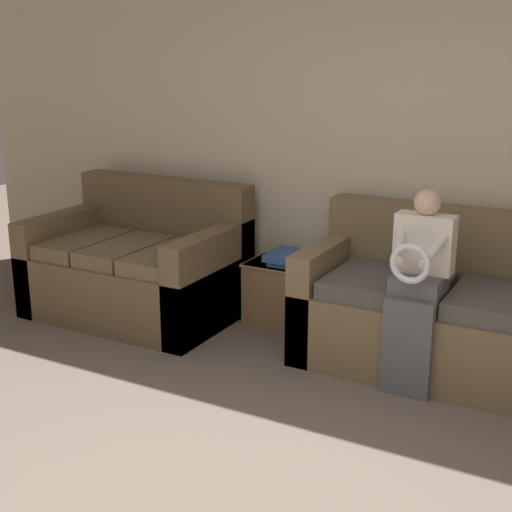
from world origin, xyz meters
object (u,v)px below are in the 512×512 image
book_stack (288,257)px  couch_side (139,269)px  child_left_seated (417,284)px  couch_main (452,316)px  side_shelf (287,292)px

book_stack → couch_side: bearing=-162.5°
child_left_seated → couch_side: bearing=173.9°
couch_main → book_stack: (-1.24, 0.21, 0.15)m
couch_side → child_left_seated: size_ratio=1.27×
couch_main → couch_side: size_ratio=1.23×
child_left_seated → side_shelf: child_left_seated is taller
couch_side → couch_main: bearing=3.2°
couch_main → child_left_seated: (-0.13, -0.36, 0.29)m
couch_side → side_shelf: (1.08, 0.34, -0.11)m
couch_side → book_stack: size_ratio=4.56×
couch_main → child_left_seated: 0.48m
side_shelf → child_left_seated: bearing=-27.1°
side_shelf → couch_main: bearing=-9.4°
couch_side → side_shelf: size_ratio=2.62×
couch_main → book_stack: size_ratio=5.62×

